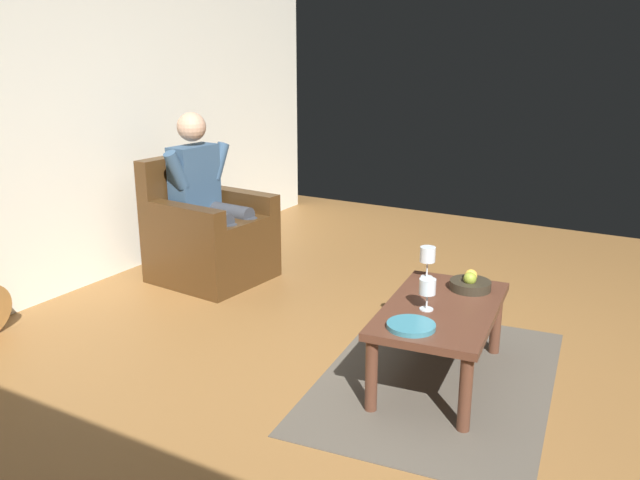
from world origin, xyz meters
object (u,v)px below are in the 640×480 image
(coffee_table, at_px, (441,317))
(fruit_bowl, at_px, (470,283))
(decorative_dish, at_px, (411,326))
(armchair, at_px, (208,237))
(wine_glass_near, at_px, (428,256))
(wine_glass_far, at_px, (427,288))
(person_seated, at_px, (207,192))

(coffee_table, bearing_deg, fruit_bowl, 169.77)
(decorative_dish, bearing_deg, armchair, -115.95)
(wine_glass_near, relative_size, wine_glass_far, 1.12)
(person_seated, bearing_deg, wine_glass_near, 85.90)
(armchair, relative_size, decorative_dish, 3.94)
(person_seated, distance_m, wine_glass_far, 2.12)
(wine_glass_near, distance_m, wine_glass_far, 0.48)
(armchair, xyz_separation_m, wine_glass_far, (0.73, 2.00, 0.21))
(coffee_table, bearing_deg, wine_glass_far, -28.94)
(decorative_dish, bearing_deg, coffee_table, 175.23)
(fruit_bowl, bearing_deg, wine_glass_near, -103.15)
(coffee_table, distance_m, wine_glass_far, 0.20)
(person_seated, bearing_deg, decorative_dish, 68.65)
(decorative_dish, bearing_deg, fruit_bowl, 172.64)
(armchair, xyz_separation_m, coffee_table, (0.65, 2.05, 0.03))
(coffee_table, bearing_deg, decorative_dish, -4.77)
(wine_glass_near, bearing_deg, fruit_bowl, 76.85)
(armchair, bearing_deg, decorative_dish, 68.76)
(wine_glass_near, relative_size, decorative_dish, 0.79)
(person_seated, relative_size, coffee_table, 1.20)
(wine_glass_near, distance_m, decorative_dish, 0.74)
(person_seated, bearing_deg, wine_glass_far, 74.49)
(person_seated, distance_m, decorative_dish, 2.25)
(wine_glass_near, height_order, fruit_bowl, wine_glass_near)
(coffee_table, distance_m, fruit_bowl, 0.32)
(coffee_table, bearing_deg, wine_glass_near, -148.90)
(person_seated, xyz_separation_m, wine_glass_near, (0.28, 1.82, -0.12))
(armchair, xyz_separation_m, decorative_dish, (0.98, 2.02, 0.11))
(person_seated, bearing_deg, armchair, -90.00)
(wine_glass_far, xyz_separation_m, decorative_dish, (0.25, 0.02, -0.10))
(wine_glass_far, bearing_deg, person_seated, -110.22)
(person_seated, xyz_separation_m, fruit_bowl, (0.35, 2.09, -0.21))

